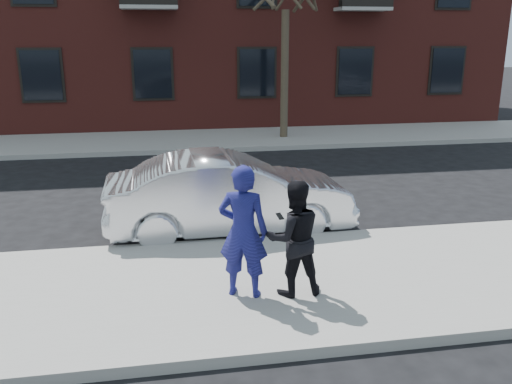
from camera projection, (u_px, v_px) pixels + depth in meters
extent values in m
plane|color=black|center=(147.00, 294.00, 7.75)|extent=(100.00, 100.00, 0.00)
cube|color=gray|center=(146.00, 297.00, 7.50)|extent=(50.00, 3.50, 0.15)
cube|color=#999691|center=(148.00, 248.00, 9.20)|extent=(50.00, 0.10, 0.15)
cube|color=gray|center=(153.00, 141.00, 18.37)|extent=(50.00, 3.50, 0.15)
cube|color=#999691|center=(152.00, 152.00, 16.67)|extent=(50.00, 0.10, 0.15)
cube|color=black|center=(257.00, 73.00, 20.02)|extent=(1.30, 0.06, 1.70)
cube|color=black|center=(447.00, 71.00, 21.28)|extent=(1.30, 0.06, 1.70)
cylinder|color=#332A1E|center=(285.00, 75.00, 18.27)|extent=(0.26, 0.26, 4.20)
imported|color=silver|center=(230.00, 194.00, 9.97)|extent=(4.55, 1.70, 1.48)
imported|color=navy|center=(243.00, 231.00, 7.17)|extent=(0.77, 0.64, 1.82)
cube|color=black|center=(242.00, 196.00, 7.26)|extent=(0.11, 0.14, 0.08)
imported|color=black|center=(294.00, 238.00, 7.24)|extent=(0.80, 0.64, 1.60)
cube|color=black|center=(280.00, 216.00, 7.30)|extent=(0.10, 0.15, 0.06)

